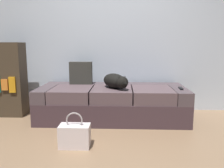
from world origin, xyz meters
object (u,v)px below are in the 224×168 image
(dog_dark, at_px, (116,81))
(throw_pillow, at_px, (81,73))
(bookshelf, at_px, (6,80))
(tv_remote, at_px, (181,88))
(couch, at_px, (112,103))
(handbag, at_px, (75,135))

(dog_dark, xyz_separation_m, throw_pillow, (-0.54, 0.32, 0.07))
(dog_dark, height_order, bookshelf, bookshelf)
(tv_remote, bearing_deg, couch, 175.87)
(throw_pillow, bearing_deg, dog_dark, -31.03)
(tv_remote, xyz_separation_m, throw_pillow, (-1.43, 0.36, 0.16))
(handbag, bearing_deg, throw_pillow, 96.42)
(bookshelf, bearing_deg, dog_dark, -6.93)
(tv_remote, bearing_deg, throw_pillow, 169.61)
(tv_remote, bearing_deg, dog_dark, -178.61)
(dog_dark, bearing_deg, tv_remote, -2.46)
(throw_pillow, xyz_separation_m, bookshelf, (-1.12, -0.12, -0.09))
(tv_remote, height_order, throw_pillow, throw_pillow)
(dog_dark, xyz_separation_m, handbag, (-0.40, -0.88, -0.45))
(handbag, bearing_deg, couch, 70.07)
(handbag, bearing_deg, bookshelf, 139.29)
(handbag, relative_size, bookshelf, 0.34)
(tv_remote, bearing_deg, bookshelf, 178.48)
(couch, bearing_deg, bookshelf, 176.16)
(couch, height_order, throw_pillow, throw_pillow)
(tv_remote, distance_m, bookshelf, 2.56)
(dog_dark, relative_size, tv_remote, 3.64)
(couch, bearing_deg, dog_dark, -61.23)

